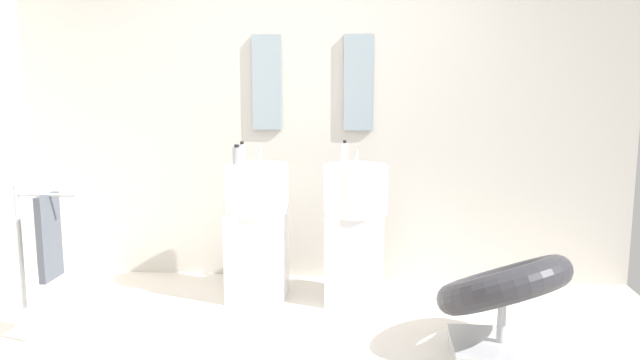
# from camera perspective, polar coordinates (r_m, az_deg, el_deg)

# --- Properties ---
(rear_partition) EXTENTS (4.80, 0.10, 2.60)m
(rear_partition) POSITION_cam_1_polar(r_m,az_deg,el_deg) (4.93, -0.59, 6.10)
(rear_partition) COLOR beige
(rear_partition) RESTS_ON ground_plane
(pedestal_sink_left) EXTENTS (0.44, 0.44, 1.07)m
(pedestal_sink_left) POSITION_cam_1_polar(r_m,az_deg,el_deg) (4.56, -5.62, -4.29)
(pedestal_sink_left) COLOR white
(pedestal_sink_left) RESTS_ON ground_plane
(pedestal_sink_right) EXTENTS (0.44, 0.44, 1.07)m
(pedestal_sink_right) POSITION_cam_1_polar(r_m,az_deg,el_deg) (4.48, 3.14, -4.49)
(pedestal_sink_right) COLOR white
(pedestal_sink_right) RESTS_ON ground_plane
(vanity_mirror_left) EXTENTS (0.22, 0.03, 0.71)m
(vanity_mirror_left) POSITION_cam_1_polar(r_m,az_deg,el_deg) (4.90, -4.76, 8.65)
(vanity_mirror_left) COLOR #8C9EA8
(vanity_mirror_right) EXTENTS (0.22, 0.03, 0.71)m
(vanity_mirror_right) POSITION_cam_1_polar(r_m,az_deg,el_deg) (4.83, 3.45, 8.65)
(vanity_mirror_right) COLOR #8C9EA8
(lounge_chair) EXTENTS (1.11, 1.11, 0.65)m
(lounge_chair) POSITION_cam_1_polar(r_m,az_deg,el_deg) (3.84, 15.98, -9.70)
(lounge_chair) COLOR #B7BABF
(lounge_chair) RESTS_ON ground_plane
(towel_rack) EXTENTS (0.37, 0.22, 0.95)m
(towel_rack) POSITION_cam_1_polar(r_m,az_deg,el_deg) (4.05, -23.34, -4.98)
(towel_rack) COLOR #B7BABF
(towel_rack) RESTS_ON ground_plane
(soap_bottle_grey) EXTENTS (0.06, 0.06, 0.14)m
(soap_bottle_grey) POSITION_cam_1_polar(r_m,az_deg,el_deg) (4.46, -7.42, 2.19)
(soap_bottle_grey) COLOR #99999E
(soap_bottle_grey) RESTS_ON pedestal_sink_left
(soap_bottle_white) EXTENTS (0.04, 0.04, 0.16)m
(soap_bottle_white) POSITION_cam_1_polar(r_m,az_deg,el_deg) (4.47, 2.21, 2.44)
(soap_bottle_white) COLOR white
(soap_bottle_white) RESTS_ON pedestal_sink_right
(soap_bottle_clear) EXTENTS (0.05, 0.05, 0.15)m
(soap_bottle_clear) POSITION_cam_1_polar(r_m,az_deg,el_deg) (4.52, -6.95, 2.39)
(soap_bottle_clear) COLOR silver
(soap_bottle_clear) RESTS_ON pedestal_sink_left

